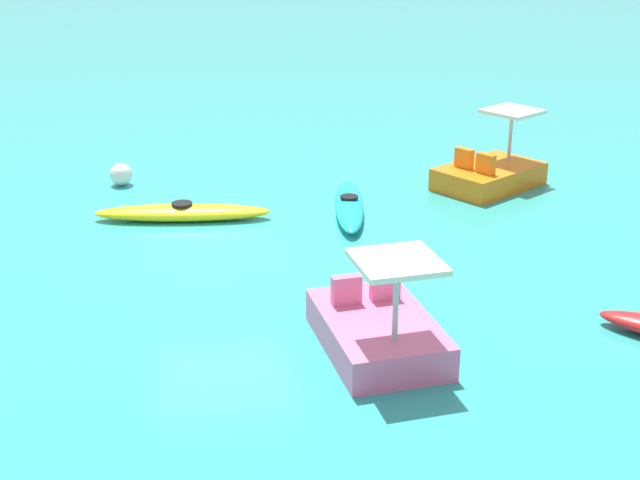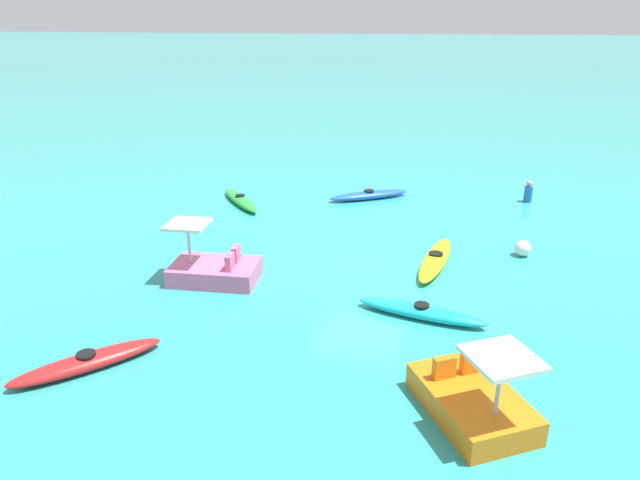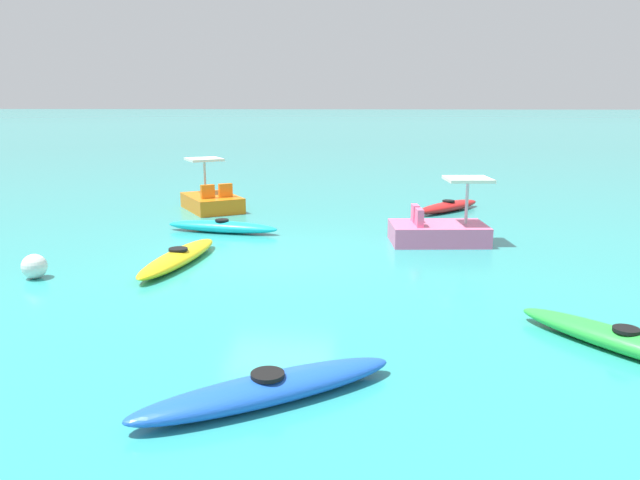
# 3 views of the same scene
# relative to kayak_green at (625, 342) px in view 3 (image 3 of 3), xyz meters

# --- Properties ---
(ground_plane) EXTENTS (600.00, 600.00, 0.00)m
(ground_plane) POSITION_rel_kayak_green_xyz_m (-4.77, -5.82, -0.16)
(ground_plane) COLOR teal
(kayak_green) EXTENTS (2.96, 2.69, 0.37)m
(kayak_green) POSITION_rel_kayak_green_xyz_m (0.00, 0.00, 0.00)
(kayak_green) COLOR green
(kayak_green) RESTS_ON ground_plane
(kayak_cyan) EXTENTS (1.10, 3.28, 0.37)m
(kayak_cyan) POSITION_rel_kayak_green_xyz_m (-7.60, -7.84, 0.00)
(kayak_cyan) COLOR #19B7C6
(kayak_cyan) RESTS_ON ground_plane
(kayak_yellow) EXTENTS (3.63, 1.12, 0.37)m
(kayak_yellow) POSITION_rel_kayak_green_xyz_m (-4.17, -7.97, 0.00)
(kayak_yellow) COLOR yellow
(kayak_yellow) RESTS_ON ground_plane
(kayak_blue) EXTENTS (2.42, 3.21, 0.37)m
(kayak_blue) POSITION_rel_kayak_green_xyz_m (1.93, -4.87, 0.00)
(kayak_blue) COLOR blue
(kayak_blue) RESTS_ON ground_plane
(kayak_red) EXTENTS (2.77, 2.55, 0.37)m
(kayak_red) POSITION_rel_kayak_green_xyz_m (-11.57, -1.21, 0.00)
(kayak_red) COLOR red
(kayak_red) RESTS_ON ground_plane
(pedal_boat_pink) EXTENTS (1.74, 2.57, 1.68)m
(pedal_boat_pink) POSITION_rel_kayak_green_xyz_m (-6.86, -1.99, 0.17)
(pedal_boat_pink) COLOR pink
(pedal_boat_pink) RESTS_ON ground_plane
(pedal_boat_orange) EXTENTS (2.83, 2.56, 1.68)m
(pedal_boat_orange) POSITION_rel_kayak_green_xyz_m (-11.08, -9.07, 0.17)
(pedal_boat_orange) COLOR orange
(pedal_boat_orange) RESTS_ON ground_plane
(buoy_white) EXTENTS (0.51, 0.51, 0.51)m
(buoy_white) POSITION_rel_kayak_green_xyz_m (-2.83, -10.55, 0.09)
(buoy_white) COLOR white
(buoy_white) RESTS_ON ground_plane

